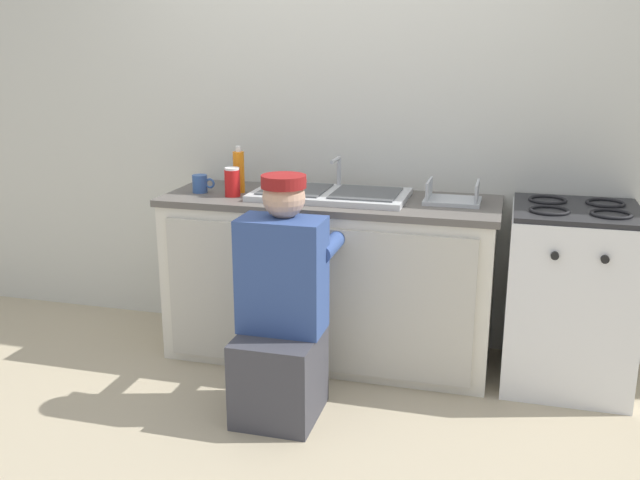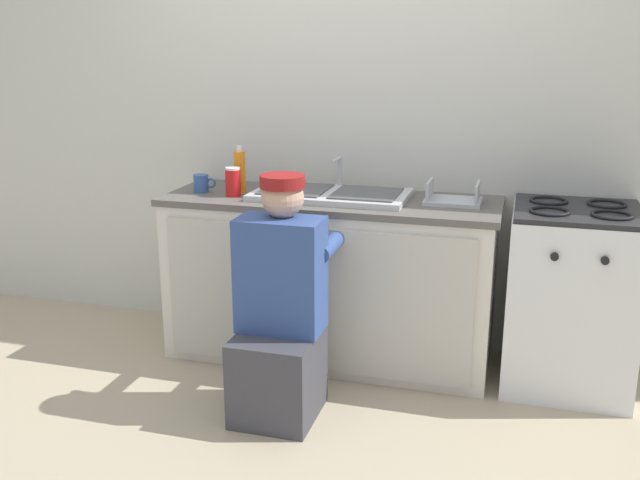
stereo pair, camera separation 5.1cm
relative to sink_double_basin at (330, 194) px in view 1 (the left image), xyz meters
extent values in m
plane|color=tan|center=(0.00, -0.30, -0.90)|extent=(12.00, 12.00, 0.00)
cube|color=silver|center=(0.00, 0.35, 0.35)|extent=(6.00, 0.10, 2.50)
cube|color=silver|center=(0.00, 0.00, -0.48)|extent=(1.70, 0.60, 0.85)
cube|color=beige|center=(-0.41, -0.31, -0.48)|extent=(0.75, 0.02, 0.74)
cube|color=beige|center=(0.41, -0.31, -0.48)|extent=(0.75, 0.02, 0.74)
cube|color=#5B5651|center=(0.00, 0.00, -0.04)|extent=(1.74, 0.62, 0.03)
cube|color=silver|center=(0.00, 0.00, 0.00)|extent=(0.80, 0.44, 0.03)
cube|color=#4C4F51|center=(-0.19, 0.00, 0.01)|extent=(0.33, 0.35, 0.01)
cube|color=#4C4F51|center=(0.19, 0.00, 0.01)|extent=(0.33, 0.35, 0.01)
cylinder|color=#B7BABF|center=(0.00, 0.19, 0.07)|extent=(0.02, 0.02, 0.18)
cylinder|color=#B7BABF|center=(0.00, 0.11, 0.16)|extent=(0.02, 0.16, 0.02)
cube|color=white|center=(1.22, 0.00, -0.46)|extent=(0.60, 0.60, 0.88)
cube|color=#262628|center=(1.22, 0.00, -0.01)|extent=(0.59, 0.59, 0.02)
torus|color=black|center=(1.09, -0.12, 0.01)|extent=(0.19, 0.19, 0.02)
torus|color=black|center=(1.36, -0.12, 0.01)|extent=(0.19, 0.19, 0.02)
torus|color=black|center=(1.09, 0.12, 0.01)|extent=(0.19, 0.19, 0.02)
torus|color=black|center=(1.36, 0.12, 0.01)|extent=(0.19, 0.19, 0.02)
cylinder|color=black|center=(1.12, -0.31, -0.16)|extent=(0.04, 0.02, 0.04)
cylinder|color=black|center=(1.33, -0.31, -0.16)|extent=(0.04, 0.02, 0.04)
cube|color=#3F3F47|center=(-0.05, -0.71, -0.70)|extent=(0.36, 0.40, 0.40)
cube|color=#334C8C|center=(-0.05, -0.65, -0.24)|extent=(0.38, 0.22, 0.52)
sphere|color=tan|center=(-0.05, -0.61, 0.11)|extent=(0.19, 0.19, 0.19)
cylinder|color=maroon|center=(-0.05, -0.61, 0.18)|extent=(0.20, 0.20, 0.06)
cube|color=maroon|center=(-0.05, -0.53, 0.16)|extent=(0.13, 0.09, 0.02)
cylinder|color=#334C8C|center=(-0.22, -0.45, -0.15)|extent=(0.08, 0.30, 0.08)
cylinder|color=#334C8C|center=(0.12, -0.45, -0.15)|extent=(0.08, 0.30, 0.08)
cylinder|color=orange|center=(-0.50, 0.00, 0.09)|extent=(0.06, 0.06, 0.22)
cylinder|color=white|center=(-0.50, 0.00, 0.22)|extent=(0.03, 0.03, 0.03)
cylinder|color=#335699|center=(-0.71, -0.06, 0.03)|extent=(0.08, 0.08, 0.09)
torus|color=#335699|center=(-0.65, -0.06, 0.03)|extent=(0.06, 0.01, 0.06)
cylinder|color=red|center=(-0.50, -0.11, 0.05)|extent=(0.08, 0.08, 0.14)
cylinder|color=white|center=(-0.50, -0.11, 0.13)|extent=(0.08, 0.08, 0.01)
cylinder|color=#ADC6CC|center=(-0.62, 0.16, 0.03)|extent=(0.06, 0.06, 0.10)
cube|color=#B2B7BC|center=(0.63, 0.04, -0.01)|extent=(0.28, 0.22, 0.02)
cube|color=#B2B7BC|center=(0.51, 0.04, 0.04)|extent=(0.01, 0.21, 0.10)
cube|color=#B2B7BC|center=(0.74, 0.04, 0.04)|extent=(0.01, 0.21, 0.10)
camera|label=1|loc=(0.91, -3.52, 0.76)|focal=40.00mm
camera|label=2|loc=(0.95, -3.50, 0.76)|focal=40.00mm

